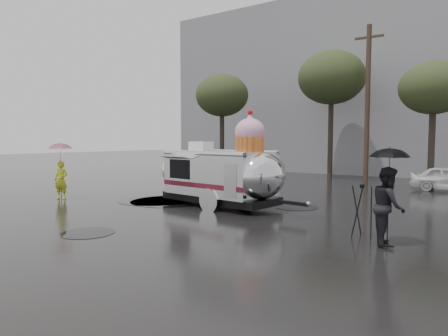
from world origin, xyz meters
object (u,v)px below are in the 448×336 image
Objects in this scene: person_left at (61,180)px; tripod at (362,207)px; airstream_trailer at (221,173)px; person_right at (388,206)px.

person_left is 1.17× the size of tripod.
airstream_trailer is at bearing 145.59° from tripod.
airstream_trailer is 3.57× the size of person_right.
person_left is 12.17m from tripod.
person_right is at bearing -24.28° from person_left.
airstream_trailer is 6.77m from person_right.
tripod is (12.17, 0.44, -0.01)m from person_left.
tripod is at bearing 41.76° from person_right.
tripod is (5.65, -1.88, -0.47)m from airstream_trailer.
person_right is 0.83m from tripod.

